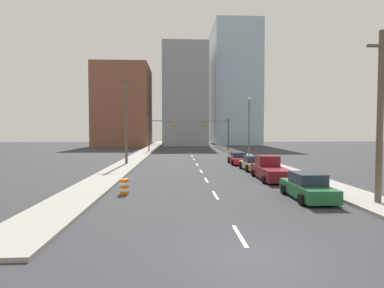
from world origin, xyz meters
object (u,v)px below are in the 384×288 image
at_px(traffic_barrel, 124,186).
at_px(pickup_truck_maroon, 270,170).
at_px(sedan_red, 238,159).
at_px(utility_pole_left_mid, 126,119).
at_px(traffic_signal_left, 156,130).
at_px(traffic_signal_right, 221,130).
at_px(utility_pole_right_near, 380,117).
at_px(sedan_tan, 253,164).
at_px(street_lamp, 249,123).
at_px(sedan_green, 307,187).

xyz_separation_m(traffic_barrel, pickup_truck_maroon, (10.92, 5.20, 0.30)).
relative_size(traffic_barrel, sedan_red, 0.20).
bearing_deg(sedan_red, utility_pole_left_mid, -177.59).
bearing_deg(utility_pole_left_mid, traffic_barrel, -81.00).
height_order(traffic_signal_left, utility_pole_left_mid, utility_pole_left_mid).
height_order(traffic_signal_left, pickup_truck_maroon, traffic_signal_left).
height_order(traffic_signal_right, traffic_barrel, traffic_signal_right).
height_order(utility_pole_right_near, sedan_tan, utility_pole_right_near).
bearing_deg(utility_pole_right_near, pickup_truck_maroon, 109.54).
relative_size(traffic_barrel, sedan_tan, 0.22).
xyz_separation_m(traffic_signal_left, utility_pole_right_near, (14.60, -41.43, 0.61)).
xyz_separation_m(utility_pole_right_near, street_lamp, (0.04, 28.89, 0.47)).
bearing_deg(sedan_tan, street_lamp, 76.37).
distance_m(sedan_green, sedan_tan, 12.82).
relative_size(utility_pole_right_near, street_lamp, 1.02).
xyz_separation_m(traffic_signal_right, sedan_green, (-0.84, -39.82, -3.42)).
bearing_deg(utility_pole_left_mid, utility_pole_right_near, -50.08).
height_order(traffic_signal_right, sedan_green, traffic_signal_right).
distance_m(street_lamp, sedan_tan, 15.46).
distance_m(traffic_barrel, sedan_red, 19.70).
height_order(traffic_signal_right, sedan_tan, traffic_signal_right).
relative_size(pickup_truck_maroon, sedan_red, 1.24).
height_order(pickup_truck_maroon, sedan_tan, pickup_truck_maroon).
relative_size(street_lamp, pickup_truck_maroon, 1.56).
distance_m(pickup_truck_maroon, sedan_tan, 5.65).
relative_size(sedan_green, sedan_red, 0.97).
height_order(traffic_barrel, sedan_green, sedan_green).
bearing_deg(pickup_truck_maroon, sedan_tan, 90.52).
height_order(sedan_green, sedan_red, sedan_green).
bearing_deg(sedan_red, sedan_green, -88.07).
distance_m(traffic_barrel, street_lamp, 29.34).
xyz_separation_m(traffic_signal_right, sedan_red, (-1.07, -21.30, -3.47)).
bearing_deg(street_lamp, utility_pole_right_near, -90.07).
bearing_deg(sedan_green, street_lamp, 84.13).
height_order(utility_pole_left_mid, sedan_green, utility_pole_left_mid).
relative_size(traffic_signal_left, sedan_tan, 1.45).
bearing_deg(utility_pole_left_mid, pickup_truck_maroon, -39.37).
xyz_separation_m(traffic_signal_left, street_lamp, (14.64, -12.54, 1.08)).
bearing_deg(utility_pole_right_near, sedan_tan, 101.81).
relative_size(street_lamp, sedan_tan, 2.09).
bearing_deg(traffic_signal_left, traffic_barrel, -89.14).
relative_size(sedan_green, sedan_tan, 1.05).
bearing_deg(traffic_signal_left, sedan_green, -73.93).
bearing_deg(traffic_signal_right, sedan_green, -91.21).
distance_m(traffic_signal_left, street_lamp, 19.31).
height_order(traffic_signal_right, utility_pole_left_mid, utility_pole_left_mid).
xyz_separation_m(sedan_green, sedan_tan, (0.11, 12.82, -0.03)).
bearing_deg(traffic_barrel, sedan_green, -10.20).
xyz_separation_m(utility_pole_left_mid, street_lamp, (16.65, 9.03, -0.16)).
distance_m(street_lamp, sedan_red, 10.44).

